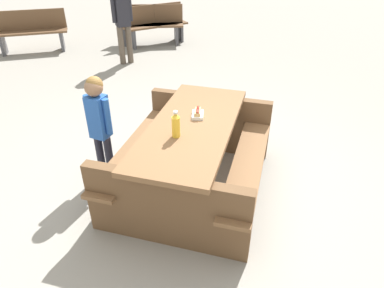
{
  "coord_description": "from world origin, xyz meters",
  "views": [
    {
      "loc": [
        -2.31,
        -1.65,
        2.31
      ],
      "look_at": [
        0.0,
        0.0,
        0.52
      ],
      "focal_mm": 32.12,
      "sensor_mm": 36.0,
      "label": 1
    }
  ],
  "objects_px": {
    "hotdog_tray": "(198,113)",
    "bystander_adult": "(122,9)",
    "park_bench_mid": "(154,24)",
    "picnic_table": "(192,151)",
    "child_in_coat": "(99,117)",
    "park_bench_far": "(31,30)",
    "park_bench_near": "(150,24)",
    "soda_bottle": "(176,125)"
  },
  "relations": [
    {
      "from": "child_in_coat",
      "to": "park_bench_near",
      "type": "bearing_deg",
      "value": 36.03
    },
    {
      "from": "hotdog_tray",
      "to": "park_bench_far",
      "type": "xyz_separation_m",
      "value": [
        1.66,
        5.53,
        -0.33
      ]
    },
    {
      "from": "hotdog_tray",
      "to": "bystander_adult",
      "type": "height_order",
      "value": "bystander_adult"
    },
    {
      "from": "child_in_coat",
      "to": "park_bench_far",
      "type": "relative_size",
      "value": 0.81
    },
    {
      "from": "soda_bottle",
      "to": "park_bench_far",
      "type": "distance_m",
      "value": 5.99
    },
    {
      "from": "park_bench_mid",
      "to": "bystander_adult",
      "type": "height_order",
      "value": "bystander_adult"
    },
    {
      "from": "hotdog_tray",
      "to": "child_in_coat",
      "type": "distance_m",
      "value": 0.98
    },
    {
      "from": "picnic_table",
      "to": "soda_bottle",
      "type": "relative_size",
      "value": 8.75
    },
    {
      "from": "hotdog_tray",
      "to": "park_bench_near",
      "type": "distance_m",
      "value": 5.3
    },
    {
      "from": "park_bench_near",
      "to": "park_bench_mid",
      "type": "distance_m",
      "value": 0.09
    },
    {
      "from": "park_bench_mid",
      "to": "park_bench_far",
      "type": "height_order",
      "value": "same"
    },
    {
      "from": "park_bench_near",
      "to": "park_bench_mid",
      "type": "height_order",
      "value": "same"
    },
    {
      "from": "hotdog_tray",
      "to": "child_in_coat",
      "type": "relative_size",
      "value": 0.18
    },
    {
      "from": "child_in_coat",
      "to": "bystander_adult",
      "type": "relative_size",
      "value": 0.71
    },
    {
      "from": "park_bench_mid",
      "to": "bystander_adult",
      "type": "distance_m",
      "value": 1.59
    },
    {
      "from": "soda_bottle",
      "to": "child_in_coat",
      "type": "bearing_deg",
      "value": 98.88
    },
    {
      "from": "picnic_table",
      "to": "child_in_coat",
      "type": "bearing_deg",
      "value": 115.6
    },
    {
      "from": "park_bench_mid",
      "to": "bystander_adult",
      "type": "bearing_deg",
      "value": -162.04
    },
    {
      "from": "hotdog_tray",
      "to": "soda_bottle",
      "type": "bearing_deg",
      "value": -171.41
    },
    {
      "from": "hotdog_tray",
      "to": "bystander_adult",
      "type": "relative_size",
      "value": 0.13
    },
    {
      "from": "soda_bottle",
      "to": "park_bench_mid",
      "type": "height_order",
      "value": "soda_bottle"
    },
    {
      "from": "child_in_coat",
      "to": "bystander_adult",
      "type": "xyz_separation_m",
      "value": [
        2.83,
        2.51,
        0.3
      ]
    },
    {
      "from": "park_bench_far",
      "to": "hotdog_tray",
      "type": "bearing_deg",
      "value": -106.68
    },
    {
      "from": "hotdog_tray",
      "to": "park_bench_mid",
      "type": "xyz_separation_m",
      "value": [
        3.67,
        3.77,
        -0.33
      ]
    },
    {
      "from": "park_bench_near",
      "to": "park_bench_mid",
      "type": "relative_size",
      "value": 0.92
    },
    {
      "from": "picnic_table",
      "to": "child_in_coat",
      "type": "xyz_separation_m",
      "value": [
        -0.4,
        0.84,
        0.29
      ]
    },
    {
      "from": "park_bench_far",
      "to": "park_bench_near",
      "type": "bearing_deg",
      "value": -40.6
    },
    {
      "from": "picnic_table",
      "to": "bystander_adult",
      "type": "relative_size",
      "value": 1.34
    },
    {
      "from": "child_in_coat",
      "to": "bystander_adult",
      "type": "distance_m",
      "value": 3.8
    },
    {
      "from": "hotdog_tray",
      "to": "park_bench_mid",
      "type": "distance_m",
      "value": 5.27
    },
    {
      "from": "park_bench_near",
      "to": "park_bench_far",
      "type": "distance_m",
      "value": 2.59
    },
    {
      "from": "bystander_adult",
      "to": "park_bench_mid",
      "type": "bearing_deg",
      "value": 17.96
    },
    {
      "from": "hotdog_tray",
      "to": "park_bench_mid",
      "type": "height_order",
      "value": "park_bench_mid"
    },
    {
      "from": "park_bench_mid",
      "to": "park_bench_far",
      "type": "bearing_deg",
      "value": 138.69
    },
    {
      "from": "hotdog_tray",
      "to": "child_in_coat",
      "type": "bearing_deg",
      "value": 125.16
    },
    {
      "from": "child_in_coat",
      "to": "picnic_table",
      "type": "bearing_deg",
      "value": -64.4
    },
    {
      "from": "park_bench_far",
      "to": "bystander_adult",
      "type": "relative_size",
      "value": 0.88
    },
    {
      "from": "park_bench_near",
      "to": "soda_bottle",
      "type": "bearing_deg",
      "value": -136.04
    },
    {
      "from": "soda_bottle",
      "to": "park_bench_far",
      "type": "bearing_deg",
      "value": 69.56
    },
    {
      "from": "picnic_table",
      "to": "park_bench_far",
      "type": "bearing_deg",
      "value": 71.96
    },
    {
      "from": "park_bench_far",
      "to": "soda_bottle",
      "type": "bearing_deg",
      "value": -110.44
    },
    {
      "from": "picnic_table",
      "to": "park_bench_mid",
      "type": "relative_size",
      "value": 1.42
    }
  ]
}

